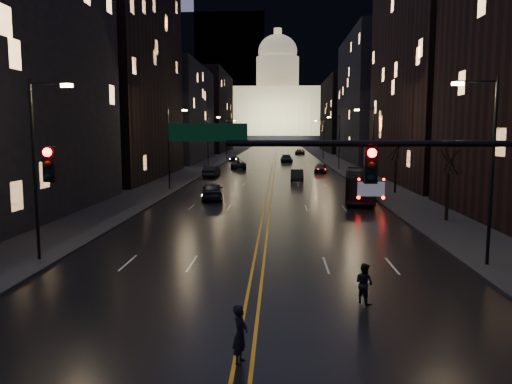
# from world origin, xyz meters

# --- Properties ---
(ground) EXTENTS (900.00, 900.00, 0.00)m
(ground) POSITION_xyz_m (0.00, 0.00, 0.00)
(ground) COLOR black
(ground) RESTS_ON ground
(road) EXTENTS (20.00, 320.00, 0.02)m
(road) POSITION_xyz_m (0.00, 130.00, 0.01)
(road) COLOR black
(road) RESTS_ON ground
(sidewalk_left) EXTENTS (8.00, 320.00, 0.16)m
(sidewalk_left) POSITION_xyz_m (-14.00, 130.00, 0.08)
(sidewalk_left) COLOR black
(sidewalk_left) RESTS_ON ground
(sidewalk_right) EXTENTS (8.00, 320.00, 0.16)m
(sidewalk_right) POSITION_xyz_m (14.00, 130.00, 0.08)
(sidewalk_right) COLOR black
(sidewalk_right) RESTS_ON ground
(center_line) EXTENTS (0.62, 320.00, 0.01)m
(center_line) POSITION_xyz_m (0.00, 130.00, 0.03)
(center_line) COLOR orange
(center_line) RESTS_ON road
(building_left_mid) EXTENTS (12.00, 30.00, 28.00)m
(building_left_mid) POSITION_xyz_m (-21.00, 54.00, 14.00)
(building_left_mid) COLOR black
(building_left_mid) RESTS_ON ground
(building_left_far) EXTENTS (12.00, 34.00, 20.00)m
(building_left_far) POSITION_xyz_m (-21.00, 92.00, 10.00)
(building_left_far) COLOR black
(building_left_far) RESTS_ON ground
(building_left_dist) EXTENTS (12.00, 40.00, 24.00)m
(building_left_dist) POSITION_xyz_m (-21.00, 140.00, 12.00)
(building_left_dist) COLOR black
(building_left_dist) RESTS_ON ground
(building_right_tall) EXTENTS (12.00, 30.00, 38.00)m
(building_right_tall) POSITION_xyz_m (21.00, 50.00, 19.00)
(building_right_tall) COLOR black
(building_right_tall) RESTS_ON ground
(building_right_mid) EXTENTS (12.00, 34.00, 26.00)m
(building_right_mid) POSITION_xyz_m (21.00, 92.00, 13.00)
(building_right_mid) COLOR black
(building_right_mid) RESTS_ON ground
(building_right_dist) EXTENTS (12.00, 40.00, 22.00)m
(building_right_dist) POSITION_xyz_m (21.00, 140.00, 11.00)
(building_right_dist) COLOR black
(building_right_dist) RESTS_ON ground
(mountain_ridge) EXTENTS (520.00, 60.00, 130.00)m
(mountain_ridge) POSITION_xyz_m (40.00, 380.00, 65.00)
(mountain_ridge) COLOR black
(mountain_ridge) RESTS_ON ground
(capitol) EXTENTS (90.00, 50.00, 58.50)m
(capitol) POSITION_xyz_m (0.00, 250.00, 17.15)
(capitol) COLOR black
(capitol) RESTS_ON ground
(traffic_signal) EXTENTS (17.29, 0.45, 7.00)m
(traffic_signal) POSITION_xyz_m (5.91, -0.00, 5.10)
(traffic_signal) COLOR black
(traffic_signal) RESTS_ON ground
(streetlamp_right_near) EXTENTS (2.13, 0.25, 9.00)m
(streetlamp_right_near) POSITION_xyz_m (10.81, 10.00, 5.08)
(streetlamp_right_near) COLOR black
(streetlamp_right_near) RESTS_ON ground
(streetlamp_left_near) EXTENTS (2.13, 0.25, 9.00)m
(streetlamp_left_near) POSITION_xyz_m (-10.81, 10.00, 5.08)
(streetlamp_left_near) COLOR black
(streetlamp_left_near) RESTS_ON ground
(streetlamp_right_mid) EXTENTS (2.13, 0.25, 9.00)m
(streetlamp_right_mid) POSITION_xyz_m (10.81, 40.00, 5.08)
(streetlamp_right_mid) COLOR black
(streetlamp_right_mid) RESTS_ON ground
(streetlamp_left_mid) EXTENTS (2.13, 0.25, 9.00)m
(streetlamp_left_mid) POSITION_xyz_m (-10.81, 40.00, 5.08)
(streetlamp_left_mid) COLOR black
(streetlamp_left_mid) RESTS_ON ground
(streetlamp_right_far) EXTENTS (2.13, 0.25, 9.00)m
(streetlamp_right_far) POSITION_xyz_m (10.81, 70.00, 5.08)
(streetlamp_right_far) COLOR black
(streetlamp_right_far) RESTS_ON ground
(streetlamp_left_far) EXTENTS (2.13, 0.25, 9.00)m
(streetlamp_left_far) POSITION_xyz_m (-10.81, 70.00, 5.08)
(streetlamp_left_far) COLOR black
(streetlamp_left_far) RESTS_ON ground
(streetlamp_right_dist) EXTENTS (2.13, 0.25, 9.00)m
(streetlamp_right_dist) POSITION_xyz_m (10.81, 100.00, 5.08)
(streetlamp_right_dist) COLOR black
(streetlamp_right_dist) RESTS_ON ground
(streetlamp_left_dist) EXTENTS (2.13, 0.25, 9.00)m
(streetlamp_left_dist) POSITION_xyz_m (-10.81, 100.00, 5.08)
(streetlamp_left_dist) COLOR black
(streetlamp_left_dist) RESTS_ON ground
(tree_right_mid) EXTENTS (2.40, 2.40, 6.65)m
(tree_right_mid) POSITION_xyz_m (13.00, 22.00, 4.53)
(tree_right_mid) COLOR black
(tree_right_mid) RESTS_ON ground
(tree_right_far) EXTENTS (2.40, 2.40, 6.65)m
(tree_right_far) POSITION_xyz_m (13.00, 38.00, 4.53)
(tree_right_far) COLOR black
(tree_right_far) RESTS_ON ground
(bus) EXTENTS (3.91, 10.95, 2.98)m
(bus) POSITION_xyz_m (8.50, 32.90, 1.49)
(bus) COLOR black
(bus) RESTS_ON ground
(oncoming_car_a) EXTENTS (2.56, 5.16, 1.69)m
(oncoming_car_a) POSITION_xyz_m (-5.34, 33.01, 0.85)
(oncoming_car_a) COLOR black
(oncoming_car_a) RESTS_ON ground
(oncoming_car_b) EXTENTS (1.98, 5.10, 1.66)m
(oncoming_car_b) POSITION_xyz_m (-8.50, 55.67, 0.83)
(oncoming_car_b) COLOR black
(oncoming_car_b) RESTS_ON ground
(oncoming_car_c) EXTENTS (3.00, 5.73, 1.54)m
(oncoming_car_c) POSITION_xyz_m (-5.88, 70.39, 0.77)
(oncoming_car_c) COLOR black
(oncoming_car_c) RESTS_ON ground
(oncoming_car_d) EXTENTS (2.00, 4.69, 1.35)m
(oncoming_car_d) POSITION_xyz_m (-8.50, 90.68, 0.67)
(oncoming_car_d) COLOR black
(oncoming_car_d) RESTS_ON ground
(receding_car_a) EXTENTS (1.73, 4.70, 1.54)m
(receding_car_a) POSITION_xyz_m (3.30, 50.40, 0.77)
(receding_car_a) COLOR black
(receding_car_a) RESTS_ON ground
(receding_car_b) EXTENTS (2.43, 4.77, 1.55)m
(receding_car_b) POSITION_xyz_m (7.41, 63.23, 0.78)
(receding_car_b) COLOR black
(receding_car_b) RESTS_ON ground
(receding_car_c) EXTENTS (2.54, 5.76, 1.64)m
(receding_car_c) POSITION_xyz_m (2.50, 87.12, 0.82)
(receding_car_c) COLOR black
(receding_car_c) RESTS_ON ground
(receding_car_d) EXTENTS (2.89, 5.55, 1.49)m
(receding_car_d) POSITION_xyz_m (6.73, 122.85, 0.75)
(receding_car_d) COLOR black
(receding_car_d) RESTS_ON ground
(pedestrian_a) EXTENTS (0.53, 0.69, 1.70)m
(pedestrian_a) POSITION_xyz_m (-0.09, -0.45, 0.85)
(pedestrian_a) COLOR black
(pedestrian_a) RESTS_ON ground
(pedestrian_b) EXTENTS (0.81, 0.86, 1.57)m
(pedestrian_b) POSITION_xyz_m (4.24, 4.68, 0.79)
(pedestrian_b) COLOR black
(pedestrian_b) RESTS_ON ground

